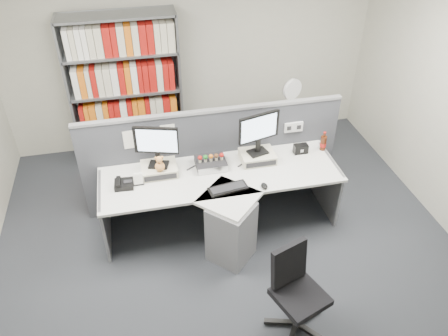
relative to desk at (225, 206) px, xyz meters
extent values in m
plane|color=#303339|center=(0.00, -0.60, -0.46)|extent=(5.50, 5.50, 0.00)
cube|color=#B7B6A3|center=(0.00, 2.15, 0.89)|extent=(5.00, 0.04, 2.70)
cube|color=white|center=(0.00, -0.60, 2.24)|extent=(5.00, 5.50, 0.04)
cube|color=#41434A|center=(0.00, 0.65, 0.17)|extent=(3.00, 0.05, 1.25)
cube|color=#939398|center=(0.00, 0.65, 0.80)|extent=(3.00, 0.07, 0.03)
cube|color=white|center=(0.95, 0.62, 0.49)|extent=(0.22, 0.04, 0.12)
cube|color=white|center=(-0.90, 0.63, 0.59)|extent=(0.16, 0.00, 0.22)
cube|color=white|center=(-0.50, 0.63, 0.59)|extent=(0.16, 0.00, 0.22)
cube|color=white|center=(0.70, 0.63, 0.59)|extent=(0.16, 0.00, 0.22)
cube|color=silver|center=(0.00, 0.22, 0.25)|extent=(2.60, 0.80, 0.03)
cube|color=silver|center=(0.00, -0.18, 0.25)|extent=(0.74, 0.74, 0.03)
cube|color=slate|center=(0.00, -0.30, -0.11)|extent=(0.57, 0.57, 0.69)
cube|color=slate|center=(-1.28, 0.22, -0.10)|extent=(0.03, 0.70, 0.72)
cube|color=slate|center=(1.28, 0.22, -0.10)|extent=(0.03, 0.70, 0.72)
cube|color=slate|center=(0.00, 0.58, -0.11)|extent=(2.50, 0.02, 0.45)
cube|color=beige|center=(-0.64, 0.38, 0.31)|extent=(0.38, 0.30, 0.10)
cube|color=black|center=(-0.64, 0.23, 0.31)|extent=(0.34, 0.01, 0.06)
cube|color=beige|center=(0.46, 0.38, 0.31)|extent=(0.38, 0.30, 0.10)
cube|color=black|center=(0.46, 0.23, 0.31)|extent=(0.34, 0.01, 0.06)
cube|color=black|center=(-0.64, 0.38, 0.37)|extent=(0.24, 0.20, 0.02)
cube|color=black|center=(-0.64, 0.38, 0.46)|extent=(0.05, 0.04, 0.17)
cube|color=black|center=(-0.64, 0.38, 0.68)|extent=(0.45, 0.17, 0.31)
cube|color=#CAE2FF|center=(-0.64, 0.37, 0.68)|extent=(0.40, 0.12, 0.26)
cube|color=black|center=(0.46, 0.38, 0.37)|extent=(0.24, 0.20, 0.02)
cube|color=black|center=(0.46, 0.38, 0.46)|extent=(0.05, 0.04, 0.17)
cube|color=black|center=(0.46, 0.38, 0.70)|extent=(0.47, 0.16, 0.32)
cube|color=#CAE2FF|center=(0.45, 0.37, 0.70)|extent=(0.42, 0.12, 0.27)
cube|color=black|center=(-0.08, 0.38, 0.31)|extent=(0.33, 0.29, 0.09)
cube|color=silver|center=(-0.08, 0.24, 0.31)|extent=(0.33, 0.01, 0.08)
cylinder|color=beige|center=(-0.20, 0.36, 0.37)|extent=(0.03, 0.03, 0.03)
sphere|color=#A5140F|center=(-0.20, 0.36, 0.41)|extent=(0.05, 0.05, 0.05)
cylinder|color=beige|center=(-0.14, 0.36, 0.37)|extent=(0.03, 0.03, 0.03)
sphere|color=#19721E|center=(-0.14, 0.36, 0.41)|extent=(0.05, 0.05, 0.05)
cylinder|color=beige|center=(-0.08, 0.36, 0.37)|extent=(0.03, 0.03, 0.03)
sphere|color=orange|center=(-0.08, 0.36, 0.41)|extent=(0.05, 0.05, 0.05)
cylinder|color=beige|center=(-0.02, 0.36, 0.37)|extent=(0.03, 0.03, 0.03)
sphere|color=#593319|center=(-0.02, 0.36, 0.41)|extent=(0.05, 0.05, 0.05)
cylinder|color=beige|center=(0.04, 0.36, 0.37)|extent=(0.03, 0.03, 0.03)
sphere|color=#A5140F|center=(0.04, 0.36, 0.41)|extent=(0.05, 0.05, 0.05)
cube|color=black|center=(0.02, -0.05, 0.28)|extent=(0.43, 0.22, 0.02)
cube|color=black|center=(0.02, -0.05, 0.29)|extent=(0.38, 0.16, 0.01)
ellipsoid|color=black|center=(0.39, -0.10, 0.28)|extent=(0.07, 0.10, 0.04)
cube|color=black|center=(-1.02, 0.23, 0.29)|extent=(0.20, 0.19, 0.05)
cube|color=black|center=(-1.08, 0.23, 0.33)|extent=(0.05, 0.16, 0.03)
cube|color=black|center=(-0.98, 0.23, 0.32)|extent=(0.09, 0.06, 0.01)
cube|color=black|center=(-0.87, 0.24, 0.27)|extent=(0.11, 0.07, 0.02)
cube|color=white|center=(-0.87, 0.22, 0.34)|extent=(0.10, 0.04, 0.11)
cube|color=white|center=(-0.87, 0.26, 0.34)|extent=(0.10, 0.04, 0.11)
sphere|color=#D38E46|center=(-0.64, 0.29, 0.42)|extent=(0.10, 0.10, 0.10)
sphere|color=#D38E46|center=(-0.64, 0.29, 0.50)|extent=(0.07, 0.07, 0.07)
sphere|color=#D38E46|center=(-0.67, 0.29, 0.53)|extent=(0.03, 0.03, 0.03)
sphere|color=#D38E46|center=(-0.60, 0.29, 0.53)|extent=(0.03, 0.03, 0.03)
cube|color=black|center=(0.98, 0.42, 0.32)|extent=(0.16, 0.09, 0.11)
cylinder|color=#3F190A|center=(1.25, 0.43, 0.35)|extent=(0.07, 0.07, 0.18)
cylinder|color=#A5140F|center=(1.25, 0.43, 0.33)|extent=(0.07, 0.07, 0.05)
cylinder|color=#3F190A|center=(1.25, 0.43, 0.46)|extent=(0.03, 0.03, 0.05)
cylinder|color=#A5140F|center=(1.25, 0.43, 0.50)|extent=(0.03, 0.03, 0.01)
cube|color=slate|center=(-1.59, 1.85, 0.54)|extent=(0.03, 0.40, 2.00)
cube|color=slate|center=(-0.21, 1.85, 0.54)|extent=(0.03, 0.40, 2.00)
cube|color=slate|center=(-0.90, 2.04, 0.54)|extent=(1.40, 0.02, 2.00)
cube|color=slate|center=(-0.90, 1.85, -0.44)|extent=(1.38, 0.40, 0.03)
cube|color=slate|center=(-0.90, 1.85, 0.06)|extent=(1.38, 0.40, 0.03)
cube|color=slate|center=(-0.90, 1.85, 0.56)|extent=(1.38, 0.40, 0.03)
cube|color=slate|center=(-0.90, 1.85, 1.06)|extent=(1.38, 0.40, 0.03)
cube|color=slate|center=(-0.90, 1.85, 1.52)|extent=(1.38, 0.40, 0.03)
cube|color=#A5140F|center=(-0.90, 1.82, -0.24)|extent=(1.24, 0.28, 0.36)
cube|color=orange|center=(-0.90, 1.82, 0.26)|extent=(1.24, 0.28, 0.36)
cube|color=beige|center=(-0.90, 1.82, 0.76)|extent=(1.24, 0.28, 0.36)
cube|color=white|center=(-0.90, 1.82, 1.26)|extent=(1.24, 0.28, 0.36)
cube|color=slate|center=(1.20, 1.40, -0.11)|extent=(0.45, 0.60, 0.70)
cube|color=black|center=(1.20, 1.10, 0.06)|extent=(0.40, 0.02, 0.28)
cube|color=black|center=(1.20, 1.10, -0.26)|extent=(0.40, 0.02, 0.28)
cylinder|color=white|center=(1.20, 1.40, 0.26)|extent=(0.17, 0.17, 0.03)
cylinder|color=white|center=(1.20, 1.40, 0.35)|extent=(0.03, 0.03, 0.17)
cylinder|color=white|center=(1.20, 1.39, 0.57)|extent=(0.27, 0.14, 0.28)
cylinder|color=silver|center=(1.20, 1.41, 0.57)|extent=(0.27, 0.13, 0.28)
cylinder|color=silver|center=(0.39, -1.27, -0.23)|extent=(0.04, 0.04, 0.36)
cube|color=black|center=(0.39, -1.27, -0.04)|extent=(0.53, 0.53, 0.06)
cube|color=black|center=(0.32, -1.10, 0.21)|extent=(0.37, 0.21, 0.41)
cube|color=black|center=(0.54, -1.22, -0.42)|extent=(0.27, 0.13, 0.04)
cylinder|color=black|center=(0.64, -1.18, -0.43)|extent=(0.04, 0.04, 0.03)
cube|color=black|center=(0.38, -1.11, -0.42)|extent=(0.05, 0.27, 0.04)
cylinder|color=black|center=(0.38, -1.00, -0.43)|extent=(0.04, 0.04, 0.03)
cube|color=black|center=(0.23, -1.23, -0.42)|extent=(0.27, 0.12, 0.04)
cylinder|color=black|center=(0.13, -1.20, -0.43)|extent=(0.04, 0.04, 0.03)
cube|color=black|center=(0.49, -1.40, -0.42)|extent=(0.20, 0.24, 0.04)
camera|label=1|loc=(-0.79, -3.52, 3.17)|focal=35.71mm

